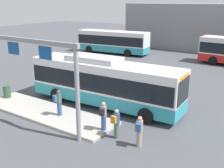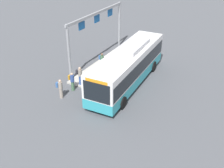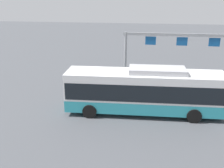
% 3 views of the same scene
% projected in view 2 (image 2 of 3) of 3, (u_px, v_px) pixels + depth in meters
% --- Properties ---
extents(ground_plane, '(120.00, 120.00, 0.00)m').
position_uv_depth(ground_plane, '(128.00, 83.00, 24.17)').
color(ground_plane, '#4C4F54').
extents(platform_curb, '(10.00, 2.80, 0.16)m').
position_uv_depth(platform_curb, '(108.00, 65.00, 27.33)').
color(platform_curb, '#B2ADA3').
rests_on(platform_curb, ground).
extents(bus_main, '(11.29, 3.03, 3.46)m').
position_uv_depth(bus_main, '(128.00, 65.00, 23.29)').
color(bus_main, teal).
rests_on(bus_main, ground).
extents(person_boarding, '(0.42, 0.58, 1.67)m').
position_uv_depth(person_boarding, '(60.00, 88.00, 21.63)').
color(person_boarding, gray).
rests_on(person_boarding, ground).
extents(person_waiting_near, '(0.36, 0.54, 1.67)m').
position_uv_depth(person_waiting_near, '(72.00, 81.00, 22.69)').
color(person_waiting_near, '#476B4C').
rests_on(person_waiting_near, ground).
extents(person_waiting_mid, '(0.44, 0.58, 1.67)m').
position_uv_depth(person_waiting_mid, '(80.00, 75.00, 23.28)').
color(person_waiting_mid, '#334C8C').
rests_on(person_waiting_mid, platform_curb).
extents(person_waiting_far, '(0.45, 0.59, 1.67)m').
position_uv_depth(person_waiting_far, '(102.00, 61.00, 25.92)').
color(person_waiting_far, '#334C8C').
rests_on(person_waiting_far, platform_curb).
extents(platform_sign_gantry, '(9.94, 0.24, 5.20)m').
position_uv_depth(platform_sign_gantry, '(97.00, 26.00, 26.62)').
color(platform_sign_gantry, gray).
rests_on(platform_sign_gantry, ground).
extents(trash_bin, '(0.52, 0.52, 0.90)m').
position_uv_depth(trash_bin, '(129.00, 47.00, 30.32)').
color(trash_bin, '#2D5133').
rests_on(trash_bin, platform_curb).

